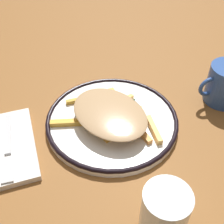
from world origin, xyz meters
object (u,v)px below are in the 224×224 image
fries_heap (110,113)px  fork (8,146)px  plate (112,120)px  water_glass (165,211)px

fries_heap → fork: fries_heap is taller
plate → water_glass: (-0.00, 0.25, 0.03)m
fork → water_glass: 0.33m
plate → fries_heap: fries_heap is taller
fries_heap → plate: bearing=-144.7°
fork → plate: bearing=-177.9°
fork → water_glass: (-0.22, 0.24, 0.03)m
fork → water_glass: size_ratio=2.04×
plate → fork: 0.22m
plate → fork: (0.22, 0.01, 0.01)m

